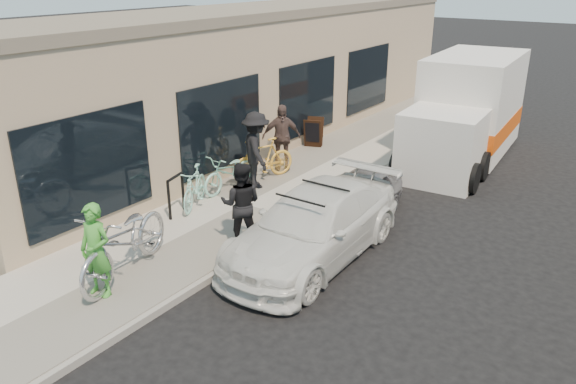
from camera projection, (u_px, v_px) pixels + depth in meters
The scene contains 17 objects.
ground at pixel (225, 291), 9.91m from camera, with size 120.00×120.00×0.00m, color black.
sidewalk at pixel (244, 207), 13.23m from camera, with size 3.00×34.00×0.15m, color #A6A296.
curb at pixel (299, 223), 12.41m from camera, with size 0.12×34.00×0.13m, color gray.
storefront at pixel (262, 75), 17.99m from camera, with size 3.60×20.00×4.22m.
bike_rack at pixel (176, 191), 12.44m from camera, with size 0.22×0.64×0.92m.
sandwich_board at pixel (313, 132), 17.29m from camera, with size 0.69×0.70×0.88m.
sedan_white at pixel (314, 225), 10.85m from camera, with size 1.94×4.68×1.39m.
sedan_silver at pixel (357, 198), 12.53m from camera, with size 1.26×3.13×1.07m, color gray.
moving_truck at pixel (467, 114), 16.54m from camera, with size 2.68×6.17×2.96m.
tandem_bike at pixel (126, 241), 9.91m from camera, with size 0.89×2.55×1.34m, color #BABABC.
woman_rider at pixel (96, 251), 9.25m from camera, with size 0.60×0.39×1.65m, color green.
man_standing at pixel (241, 204), 11.01m from camera, with size 0.83×0.64×1.70m, color black.
cruiser_bike_a at pixel (195, 187), 12.91m from camera, with size 0.44×1.57×0.94m, color #95DECA.
cruiser_bike_b at pixel (230, 172), 13.88m from camera, with size 0.62×1.79×0.94m, color #95DECA.
cruiser_bike_c at pixel (263, 159), 14.59m from camera, with size 0.50×1.79×1.07m, color gold.
bystander_a at pixel (256, 150), 13.92m from camera, with size 1.24×0.71×1.92m, color black.
bystander_b at pixel (281, 137), 15.21m from camera, with size 1.05×0.44×1.79m, color #4E3C38.
Camera 1 is at (5.80, -6.38, 5.30)m, focal length 35.00 mm.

